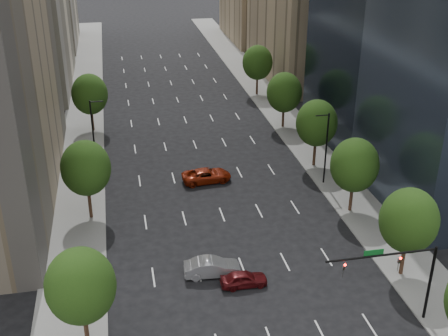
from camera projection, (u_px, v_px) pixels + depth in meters
sidewalk_left at (79, 185)px, 68.71m from camera, size 6.00×200.00×0.15m
sidewalk_right at (325, 164)px, 74.14m from camera, size 6.00×200.00×0.15m
filler_left at (43, 6)px, 130.60m from camera, size 14.00×26.00×18.00m
filler_right at (258, 5)px, 137.13m from camera, size 14.00×26.00×16.00m
tree_right_1 at (409, 220)px, 50.17m from camera, size 5.20×5.20×8.75m
tree_right_2 at (355, 165)px, 60.87m from camera, size 5.20×5.20×8.61m
tree_right_3 at (317, 123)px, 71.39m from camera, size 5.20×5.20×8.89m
tree_right_4 at (284, 92)px, 83.98m from camera, size 5.20×5.20×8.46m
tree_right_5 at (258, 63)px, 98.05m from camera, size 5.20×5.20×8.75m
tree_left_0 at (81, 286)px, 41.72m from camera, size 5.20×5.20×8.75m
tree_left_1 at (86, 168)px, 59.35m from camera, size 5.20×5.20×8.97m
tree_left_2 at (90, 94)px, 82.53m from camera, size 5.20×5.20×8.68m
streetlight_rn at (326, 147)px, 67.30m from camera, size 1.70×0.20×9.00m
streetlight_ln at (93, 132)px, 71.46m from camera, size 1.70×0.20×9.00m
traffic_signal at (404, 270)px, 44.49m from camera, size 9.12×0.40×7.38m
car_maroon at (244, 279)px, 50.84m from camera, size 4.20×1.71×1.43m
car_silver at (212, 267)px, 52.20m from camera, size 5.25×2.15×1.69m
car_red_far at (207, 175)px, 69.50m from camera, size 6.18×3.26×1.66m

